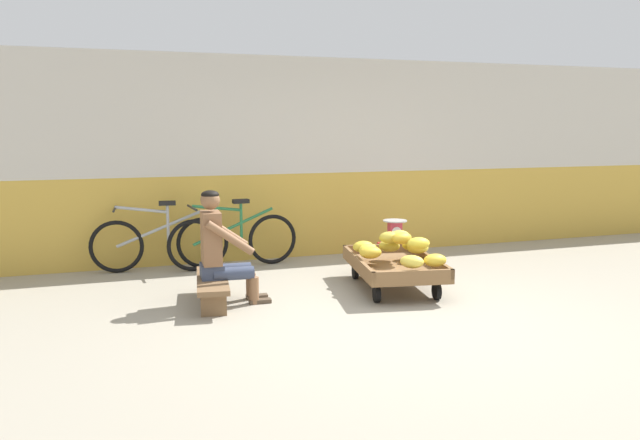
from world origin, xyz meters
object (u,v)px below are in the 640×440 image
(low_bench, at_px, (212,285))
(bicycle_far_left, at_px, (233,240))
(vendor_seated, at_px, (220,248))
(weighing_scale, at_px, (395,231))
(banana_cart, at_px, (394,267))
(plastic_crate, at_px, (394,255))
(bicycle_near_left, at_px, (160,242))

(low_bench, xyz_separation_m, bicycle_far_left, (0.53, 1.58, 0.15))
(vendor_seated, height_order, weighing_scale, vendor_seated)
(low_bench, relative_size, bicycle_far_left, 0.68)
(banana_cart, xyz_separation_m, low_bench, (-1.97, 0.02, -0.04))
(low_bench, relative_size, weighing_scale, 3.77)
(banana_cart, height_order, plastic_crate, banana_cart)
(weighing_scale, relative_size, bicycle_far_left, 0.18)
(bicycle_far_left, bearing_deg, low_bench, -108.43)
(weighing_scale, distance_m, bicycle_near_left, 2.90)
(weighing_scale, xyz_separation_m, bicycle_near_left, (-2.81, 0.73, -0.10))
(vendor_seated, distance_m, plastic_crate, 2.59)
(plastic_crate, height_order, bicycle_far_left, bicycle_far_left)
(weighing_scale, bearing_deg, bicycle_near_left, 165.42)
(banana_cart, bearing_deg, plastic_crate, 64.00)
(low_bench, xyz_separation_m, bicycle_near_left, (-0.36, 1.69, 0.15))
(banana_cart, bearing_deg, bicycle_far_left, 132.06)
(vendor_seated, xyz_separation_m, plastic_crate, (2.36, 0.97, -0.42))
(bicycle_near_left, bearing_deg, vendor_seated, -75.24)
(vendor_seated, distance_m, bicycle_near_left, 1.77)
(banana_cart, relative_size, plastic_crate, 4.34)
(vendor_seated, bearing_deg, low_bench, 176.95)
(low_bench, distance_m, plastic_crate, 2.63)
(plastic_crate, xyz_separation_m, weighing_scale, (0.00, -0.00, 0.30))
(bicycle_near_left, bearing_deg, plastic_crate, -14.56)
(plastic_crate, distance_m, weighing_scale, 0.30)
(vendor_seated, bearing_deg, bicycle_near_left, 104.76)
(vendor_seated, xyz_separation_m, bicycle_far_left, (0.44, 1.58, -0.21))
(low_bench, bearing_deg, vendor_seated, -3.05)
(weighing_scale, relative_size, bicycle_near_left, 0.18)
(vendor_seated, relative_size, plastic_crate, 3.17)
(vendor_seated, bearing_deg, weighing_scale, 22.30)
(weighing_scale, bearing_deg, plastic_crate, 90.00)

